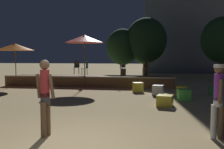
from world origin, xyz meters
TOP-DOWN VIEW (x-y plane):
  - ground_plane at (0.00, 0.00)m, footprint 120.00×120.00m
  - wooden_deck at (-2.10, 10.76)m, footprint 10.49×2.28m
  - patio_umbrella_0 at (-2.12, 9.45)m, footprint 2.27×2.27m
  - patio_umbrella_1 at (-6.59, 9.66)m, footprint 2.29×2.29m
  - cube_seat_0 at (3.10, 5.98)m, footprint 0.55×0.55m
  - cube_seat_1 at (2.07, 7.19)m, footprint 0.58×0.58m
  - cube_seat_2 at (2.22, 4.56)m, footprint 0.67×0.67m
  - cube_seat_3 at (1.07, 8.20)m, footprint 0.60×0.60m
  - cube_seat_4 at (4.73, 7.62)m, footprint 0.47×0.47m
  - cube_seat_5 at (3.27, 7.52)m, footprint 0.68×0.68m
  - person_0 at (-0.74, 0.55)m, footprint 0.50×0.30m
  - person_1 at (3.14, 0.91)m, footprint 0.29×0.45m
  - bistro_chair_0 at (-3.17, 11.37)m, footprint 0.40×0.41m
  - bistro_chair_1 at (-0.05, 10.74)m, footprint 0.40×0.40m
  - bistro_chair_2 at (-2.34, 10.56)m, footprint 0.47×0.47m
  - bistro_chair_3 at (1.52, 10.37)m, footprint 0.42×0.41m
  - frisbee_disc at (2.47, 4.02)m, footprint 0.22×0.22m
  - background_tree_0 at (-0.63, 16.98)m, footprint 2.88×2.88m
  - background_tree_1 at (1.25, 18.34)m, footprint 2.96×2.96m
  - background_tree_2 at (-0.56, 17.30)m, footprint 2.04×2.04m
  - background_tree_3 at (1.40, 16.90)m, footprint 3.50×3.50m
  - background_tree_4 at (7.56, 16.66)m, footprint 3.42×3.42m
  - distant_building at (5.63, 24.80)m, footprint 8.98×3.65m

SIDE VIEW (x-z plane):
  - ground_plane at x=0.00m, z-range 0.00..0.00m
  - frisbee_disc at x=2.47m, z-range 0.00..0.03m
  - cube_seat_2 at x=2.22m, z-range 0.00..0.41m
  - cube_seat_5 at x=3.27m, z-range 0.00..0.42m
  - cube_seat_4 at x=4.73m, z-range 0.00..0.42m
  - cube_seat_0 at x=3.10m, z-range 0.00..0.46m
  - cube_seat_1 at x=2.07m, z-range 0.00..0.48m
  - cube_seat_3 at x=1.07m, z-range 0.00..0.49m
  - wooden_deck at x=-2.10m, z-range -0.04..0.63m
  - person_1 at x=3.14m, z-range 0.10..1.78m
  - person_0 at x=-0.74m, z-range 0.09..1.86m
  - bistro_chair_0 at x=-3.17m, z-range 0.76..1.66m
  - bistro_chair_1 at x=-0.05m, z-range 0.76..1.66m
  - bistro_chair_2 at x=-2.34m, z-range 0.76..1.66m
  - bistro_chair_3 at x=1.52m, z-range 0.76..1.66m
  - background_tree_2 at x=-0.56m, z-range 0.55..3.94m
  - patio_umbrella_1 at x=-6.59m, z-range 1.07..3.79m
  - background_tree_0 at x=-0.63m, z-range 0.55..4.82m
  - background_tree_1 at x=1.25m, z-range 0.57..4.98m
  - patio_umbrella_0 at x=-2.12m, z-range 1.28..4.46m
  - background_tree_4 at x=7.56m, z-range 0.65..5.73m
  - background_tree_3 at x=1.40m, z-range 0.66..5.83m
  - distant_building at x=5.63m, z-range 0.00..15.88m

